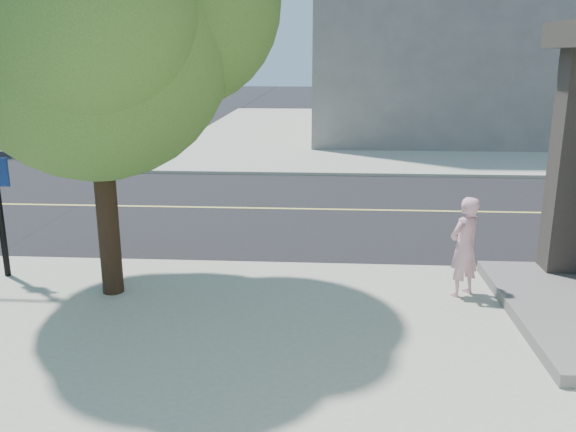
{
  "coord_description": "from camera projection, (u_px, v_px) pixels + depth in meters",
  "views": [
    {
      "loc": [
        5.62,
        -10.57,
        3.89
      ],
      "look_at": [
        5.0,
        -1.0,
        1.3
      ],
      "focal_mm": 36.94,
      "sensor_mm": 36.0,
      "label": 1
    }
  ],
  "objects": [
    {
      "name": "road_ew",
      "position": [
        116.0,
        206.0,
        15.88
      ],
      "size": [
        140.0,
        9.0,
        0.01
      ],
      "primitive_type": "cube",
      "color": "black",
      "rests_on": "ground"
    },
    {
      "name": "man_on_phone",
      "position": [
        464.0,
        247.0,
        9.49
      ],
      "size": [
        0.71,
        0.67,
        1.64
      ],
      "primitive_type": "imported",
      "rotation": [
        0.0,
        0.0,
        3.79
      ],
      "color": "#DCA0B0",
      "rests_on": "sidewalk_se"
    },
    {
      "name": "street_tree",
      "position": [
        98.0,
        5.0,
        8.65
      ],
      "size": [
        5.24,
        4.77,
        6.96
      ],
      "rotation": [
        0.0,
        0.0,
        -0.12
      ],
      "color": "black",
      "rests_on": "sidewalk_se"
    },
    {
      "name": "sidewalk_ne",
      "position": [
        475.0,
        131.0,
        31.4
      ],
      "size": [
        29.0,
        25.0,
        0.12
      ],
      "primitive_type": "cube",
      "color": "#A2A390",
      "rests_on": "ground"
    },
    {
      "name": "ground",
      "position": [
        36.0,
        263.0,
        11.55
      ],
      "size": [
        140.0,
        140.0,
        0.0
      ],
      "primitive_type": "plane",
      "color": "black",
      "rests_on": "ground"
    }
  ]
}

